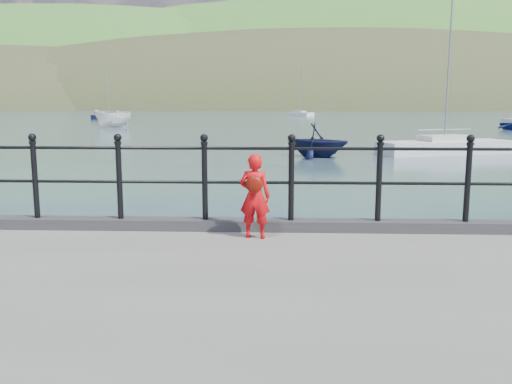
{
  "coord_description": "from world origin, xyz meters",
  "views": [
    {
      "loc": [
        0.42,
        -7.55,
        2.78
      ],
      "look_at": [
        0.11,
        -0.2,
        1.55
      ],
      "focal_mm": 38.0,
      "sensor_mm": 36.0,
      "label": 1
    }
  ],
  "objects_px": {
    "launch_navy": "(317,140)",
    "sailboat_near": "(444,148)",
    "railing": "(248,172)",
    "child": "(255,196)",
    "sailboat_deep": "(300,114)",
    "sailboat_left": "(110,117)",
    "launch_white": "(113,119)"
  },
  "relations": [
    {
      "from": "child",
      "to": "sailboat_near",
      "type": "height_order",
      "value": "sailboat_near"
    },
    {
      "from": "child",
      "to": "sailboat_left",
      "type": "relative_size",
      "value": 0.14
    },
    {
      "from": "child",
      "to": "sailboat_deep",
      "type": "xyz_separation_m",
      "value": [
        4.37,
        97.66,
        -1.22
      ]
    },
    {
      "from": "child",
      "to": "railing",
      "type": "bearing_deg",
      "value": -65.78
    },
    {
      "from": "launch_white",
      "to": "sailboat_left",
      "type": "distance_m",
      "value": 27.2
    },
    {
      "from": "launch_navy",
      "to": "sailboat_near",
      "type": "bearing_deg",
      "value": -45.75
    },
    {
      "from": "child",
      "to": "sailboat_deep",
      "type": "distance_m",
      "value": 97.77
    },
    {
      "from": "child",
      "to": "launch_navy",
      "type": "distance_m",
      "value": 20.45
    },
    {
      "from": "railing",
      "to": "launch_white",
      "type": "distance_m",
      "value": 52.5
    },
    {
      "from": "railing",
      "to": "launch_navy",
      "type": "relative_size",
      "value": 5.59
    },
    {
      "from": "launch_navy",
      "to": "sailboat_near",
      "type": "relative_size",
      "value": 0.33
    },
    {
      "from": "sailboat_left",
      "to": "launch_navy",
      "type": "bearing_deg",
      "value": -52.81
    },
    {
      "from": "railing",
      "to": "sailboat_left",
      "type": "height_order",
      "value": "sailboat_left"
    },
    {
      "from": "railing",
      "to": "sailboat_deep",
      "type": "relative_size",
      "value": 1.98
    },
    {
      "from": "sailboat_deep",
      "to": "sailboat_near",
      "type": "distance_m",
      "value": 75.46
    },
    {
      "from": "launch_navy",
      "to": "sailboat_near",
      "type": "distance_m",
      "value": 7.23
    },
    {
      "from": "sailboat_left",
      "to": "child",
      "type": "bearing_deg",
      "value": -60.78
    },
    {
      "from": "launch_navy",
      "to": "railing",
      "type": "bearing_deg",
      "value": -158.89
    },
    {
      "from": "railing",
      "to": "child",
      "type": "distance_m",
      "value": 0.52
    },
    {
      "from": "sailboat_left",
      "to": "launch_white",
      "type": "bearing_deg",
      "value": -61.33
    },
    {
      "from": "railing",
      "to": "sailboat_left",
      "type": "relative_size",
      "value": 2.3
    },
    {
      "from": "launch_navy",
      "to": "sailboat_deep",
      "type": "xyz_separation_m",
      "value": [
        2.13,
        77.35,
        -0.51
      ]
    },
    {
      "from": "child",
      "to": "sailboat_deep",
      "type": "relative_size",
      "value": 0.12
    },
    {
      "from": "child",
      "to": "launch_navy",
      "type": "height_order",
      "value": "child"
    },
    {
      "from": "child",
      "to": "launch_navy",
      "type": "xyz_separation_m",
      "value": [
        2.24,
        20.32,
        -0.71
      ]
    },
    {
      "from": "railing",
      "to": "sailboat_near",
      "type": "relative_size",
      "value": 1.83
    },
    {
      "from": "launch_navy",
      "to": "sailboat_left",
      "type": "relative_size",
      "value": 0.41
    },
    {
      "from": "sailboat_deep",
      "to": "launch_navy",
      "type": "bearing_deg",
      "value": -39.34
    },
    {
      "from": "railing",
      "to": "child",
      "type": "bearing_deg",
      "value": -75.34
    },
    {
      "from": "launch_navy",
      "to": "child",
      "type": "bearing_deg",
      "value": -158.43
    },
    {
      "from": "sailboat_deep",
      "to": "railing",
      "type": "bearing_deg",
      "value": -40.4
    },
    {
      "from": "child",
      "to": "sailboat_near",
      "type": "xyz_separation_m",
      "value": [
        9.16,
        22.36,
        -1.23
      ]
    }
  ]
}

